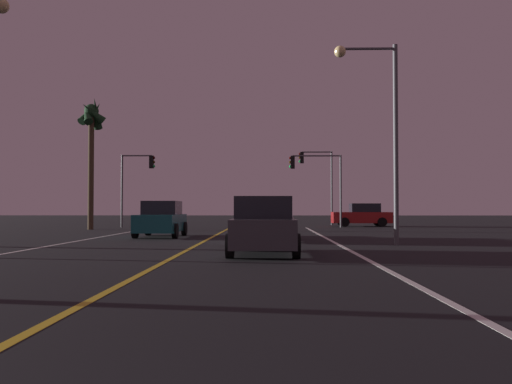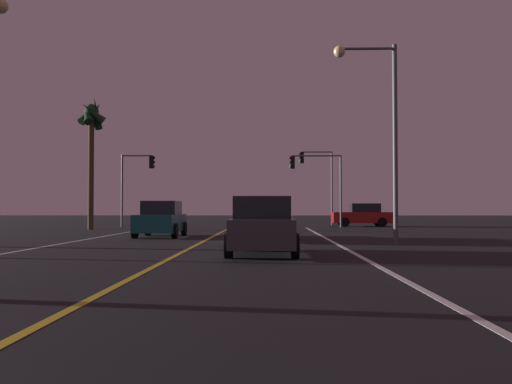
{
  "view_description": "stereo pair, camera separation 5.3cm",
  "coord_description": "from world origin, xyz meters",
  "px_view_note": "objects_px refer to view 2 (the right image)",
  "views": [
    {
      "loc": [
        2.63,
        -0.56,
        1.37
      ],
      "look_at": [
        1.81,
        36.33,
        2.43
      ],
      "focal_mm": 38.77,
      "sensor_mm": 36.0,
      "label": 1
    },
    {
      "loc": [
        2.69,
        -0.56,
        1.37
      ],
      "look_at": [
        1.81,
        36.33,
        2.43
      ],
      "focal_mm": 38.77,
      "sensor_mm": 36.0,
      "label": 2
    }
  ],
  "objects_px": {
    "traffic_light_near_left": "(138,174)",
    "street_lamp_right_far": "(380,116)",
    "traffic_light_far_right": "(317,171)",
    "car_ahead_far": "(270,221)",
    "palm_tree_left_far": "(92,126)",
    "car_crossing_side": "(362,215)",
    "car_oncoming": "(161,219)",
    "car_lead_same_lane": "(262,227)",
    "traffic_light_near_right": "(315,173)"
  },
  "relations": [
    {
      "from": "car_oncoming",
      "to": "palm_tree_left_far",
      "type": "xyz_separation_m",
      "value": [
        -6.18,
        8.67,
        5.79
      ]
    },
    {
      "from": "traffic_light_near_left",
      "to": "palm_tree_left_far",
      "type": "relative_size",
      "value": 0.61
    },
    {
      "from": "car_oncoming",
      "to": "traffic_light_near_left",
      "type": "bearing_deg",
      "value": -161.91
    },
    {
      "from": "car_oncoming",
      "to": "traffic_light_far_right",
      "type": "bearing_deg",
      "value": 153.82
    },
    {
      "from": "car_ahead_far",
      "to": "traffic_light_far_right",
      "type": "xyz_separation_m",
      "value": [
        3.81,
        21.01,
        3.51
      ]
    },
    {
      "from": "car_ahead_far",
      "to": "palm_tree_left_far",
      "type": "xyz_separation_m",
      "value": [
        -11.33,
        11.45,
        5.79
      ]
    },
    {
      "from": "palm_tree_left_far",
      "to": "traffic_light_far_right",
      "type": "bearing_deg",
      "value": 32.27
    },
    {
      "from": "car_lead_same_lane",
      "to": "street_lamp_right_far",
      "type": "xyz_separation_m",
      "value": [
        4.33,
        4.3,
        3.99
      ]
    },
    {
      "from": "car_lead_same_lane",
      "to": "palm_tree_left_far",
      "type": "distance_m",
      "value": 22.3
    },
    {
      "from": "car_lead_same_lane",
      "to": "traffic_light_near_right",
      "type": "distance_m",
      "value": 22.97
    },
    {
      "from": "car_oncoming",
      "to": "car_lead_same_lane",
      "type": "bearing_deg",
      "value": 26.75
    },
    {
      "from": "car_oncoming",
      "to": "palm_tree_left_far",
      "type": "height_order",
      "value": "palm_tree_left_far"
    },
    {
      "from": "traffic_light_near_right",
      "to": "palm_tree_left_far",
      "type": "xyz_separation_m",
      "value": [
        -14.54,
        -4.06,
        2.78
      ]
    },
    {
      "from": "car_crossing_side",
      "to": "street_lamp_right_far",
      "type": "xyz_separation_m",
      "value": [
        -2.76,
        -20.41,
        3.99
      ]
    },
    {
      "from": "traffic_light_near_left",
      "to": "street_lamp_right_far",
      "type": "xyz_separation_m",
      "value": [
        13.42,
        -18.21,
        1.02
      ]
    },
    {
      "from": "traffic_light_far_right",
      "to": "traffic_light_near_right",
      "type": "bearing_deg",
      "value": 83.76
    },
    {
      "from": "palm_tree_left_far",
      "to": "traffic_light_near_left",
      "type": "bearing_deg",
      "value": 63.54
    },
    {
      "from": "car_oncoming",
      "to": "traffic_light_far_right",
      "type": "distance_m",
      "value": 20.62
    },
    {
      "from": "street_lamp_right_far",
      "to": "traffic_light_far_right",
      "type": "bearing_deg",
      "value": -89.28
    },
    {
      "from": "car_lead_same_lane",
      "to": "traffic_light_far_right",
      "type": "relative_size",
      "value": 0.73
    },
    {
      "from": "car_lead_same_lane",
      "to": "street_lamp_right_far",
      "type": "relative_size",
      "value": 0.57
    },
    {
      "from": "car_crossing_side",
      "to": "traffic_light_near_left",
      "type": "xyz_separation_m",
      "value": [
        -16.18,
        -2.2,
        2.96
      ]
    },
    {
      "from": "traffic_light_far_right",
      "to": "car_lead_same_lane",
      "type": "bearing_deg",
      "value": 81.81
    },
    {
      "from": "traffic_light_near_left",
      "to": "traffic_light_near_right",
      "type": "bearing_deg",
      "value": 0.0
    },
    {
      "from": "traffic_light_near_right",
      "to": "car_lead_same_lane",
      "type": "bearing_deg",
      "value": 81.33
    },
    {
      "from": "car_oncoming",
      "to": "street_lamp_right_far",
      "type": "distance_m",
      "value": 11.47
    },
    {
      "from": "car_lead_same_lane",
      "to": "car_ahead_far",
      "type": "bearing_deg",
      "value": -1.82
    },
    {
      "from": "car_ahead_far",
      "to": "traffic_light_near_left",
      "type": "xyz_separation_m",
      "value": [
        -9.31,
        15.51,
        2.96
      ]
    },
    {
      "from": "traffic_light_near_left",
      "to": "traffic_light_far_right",
      "type": "height_order",
      "value": "traffic_light_far_right"
    },
    {
      "from": "traffic_light_far_right",
      "to": "palm_tree_left_far",
      "type": "xyz_separation_m",
      "value": [
        -15.14,
        -9.56,
        2.28
      ]
    },
    {
      "from": "car_ahead_far",
      "to": "car_crossing_side",
      "type": "distance_m",
      "value": 19.0
    },
    {
      "from": "car_crossing_side",
      "to": "traffic_light_near_right",
      "type": "xyz_separation_m",
      "value": [
        -3.66,
        -2.2,
        3.0
      ]
    },
    {
      "from": "car_oncoming",
      "to": "traffic_light_far_right",
      "type": "relative_size",
      "value": 0.73
    },
    {
      "from": "car_crossing_side",
      "to": "street_lamp_right_far",
      "type": "distance_m",
      "value": 20.98
    },
    {
      "from": "car_ahead_far",
      "to": "traffic_light_far_right",
      "type": "height_order",
      "value": "traffic_light_far_right"
    },
    {
      "from": "car_ahead_far",
      "to": "traffic_light_near_left",
      "type": "distance_m",
      "value": 18.33
    },
    {
      "from": "car_ahead_far",
      "to": "traffic_light_near_right",
      "type": "relative_size",
      "value": 0.85
    },
    {
      "from": "car_crossing_side",
      "to": "traffic_light_near_right",
      "type": "bearing_deg",
      "value": 31.03
    },
    {
      "from": "traffic_light_near_left",
      "to": "car_oncoming",
      "type": "bearing_deg",
      "value": -71.91
    },
    {
      "from": "car_crossing_side",
      "to": "palm_tree_left_far",
      "type": "xyz_separation_m",
      "value": [
        -18.2,
        -6.26,
        5.79
      ]
    },
    {
      "from": "car_lead_same_lane",
      "to": "traffic_light_near_left",
      "type": "xyz_separation_m",
      "value": [
        -9.09,
        22.51,
        2.96
      ]
    },
    {
      "from": "car_oncoming",
      "to": "street_lamp_right_far",
      "type": "bearing_deg",
      "value": 59.4
    },
    {
      "from": "car_oncoming",
      "to": "car_crossing_side",
      "type": "bearing_deg",
      "value": 141.17
    },
    {
      "from": "car_lead_same_lane",
      "to": "palm_tree_left_far",
      "type": "height_order",
      "value": "palm_tree_left_far"
    },
    {
      "from": "car_crossing_side",
      "to": "traffic_light_near_right",
      "type": "distance_m",
      "value": 5.22
    },
    {
      "from": "traffic_light_near_right",
      "to": "traffic_light_near_left",
      "type": "bearing_deg",
      "value": 0.0
    },
    {
      "from": "car_lead_same_lane",
      "to": "traffic_light_near_left",
      "type": "height_order",
      "value": "traffic_light_near_left"
    },
    {
      "from": "car_crossing_side",
      "to": "car_oncoming",
      "type": "bearing_deg",
      "value": 51.17
    },
    {
      "from": "car_crossing_side",
      "to": "traffic_light_far_right",
      "type": "bearing_deg",
      "value": -47.17
    },
    {
      "from": "car_ahead_far",
      "to": "palm_tree_left_far",
      "type": "relative_size",
      "value": 0.51
    }
  ]
}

